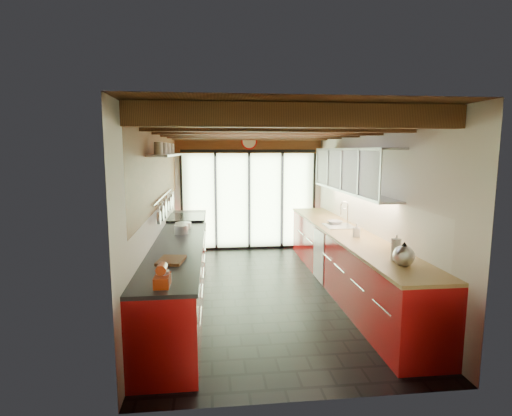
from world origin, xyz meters
name	(u,v)px	position (x,y,z in m)	size (l,w,h in m)	color
ground	(265,291)	(0.00, 0.00, 0.00)	(5.50, 5.50, 0.00)	black
room_shell	(266,185)	(0.00, 0.00, 1.65)	(5.50, 5.50, 5.50)	silver
ceiling_beams	(263,131)	(0.00, 0.38, 2.46)	(3.14, 5.06, 4.90)	#593316
glass_door	(249,174)	(0.00, 2.69, 1.66)	(2.95, 0.10, 2.90)	#C6EAAD
left_counter	(181,265)	(-1.28, 0.00, 0.46)	(0.68, 5.00, 0.92)	#B01010
range_stove	(187,242)	(-1.28, 1.45, 0.47)	(0.66, 0.90, 0.97)	silver
right_counter	(346,260)	(1.27, 0.00, 0.46)	(0.68, 5.00, 0.92)	#B01010
sink_assembly	(340,224)	(1.29, 0.40, 0.96)	(0.45, 0.52, 0.43)	silver
upper_cabinets_right	(352,170)	(1.43, 0.30, 1.85)	(0.34, 3.00, 3.00)	silver
left_wall_fixtures	(167,175)	(-1.47, 0.25, 1.80)	(0.28, 2.60, 0.96)	silver
stand_mixer	(162,277)	(-1.27, -2.24, 1.01)	(0.14, 0.24, 0.22)	red
pot_large	(181,230)	(-1.27, 0.09, 0.99)	(0.21, 0.21, 0.13)	silver
pot_small	(183,225)	(-1.27, 0.51, 0.97)	(0.25, 0.25, 0.10)	silver
cutting_board	(171,260)	(-1.27, -1.43, 0.94)	(0.27, 0.38, 0.03)	brown
kettle	(404,255)	(1.27, -1.85, 1.04)	(0.28, 0.31, 0.27)	silver
paper_towel	(396,250)	(1.27, -1.66, 1.04)	(0.12, 0.12, 0.30)	white
soap_bottle	(357,230)	(1.27, -0.42, 1.02)	(0.09, 0.09, 0.20)	silver
bowl	(335,222)	(1.27, 0.61, 0.95)	(0.24, 0.24, 0.06)	silver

